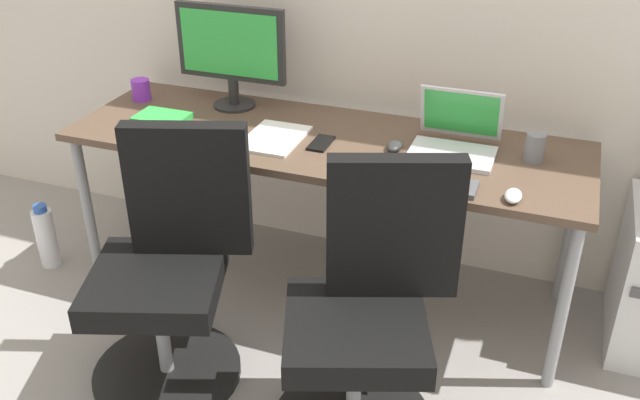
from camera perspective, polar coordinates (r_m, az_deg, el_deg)
The scene contains 16 objects.
ground_plane at distance 3.09m, azimuth 0.32°, elevation -7.14°, with size 5.28×5.28×0.00m, color gray.
desk at distance 2.75m, azimuth 0.36°, elevation 4.00°, with size 2.03×0.65×0.72m.
office_chair_left at distance 2.49m, azimuth -12.20°, elevation -5.83°, with size 0.56×0.56×0.94m.
office_chair_right at distance 2.25m, azimuth 3.93°, elevation -9.57°, with size 0.56×0.56×0.94m.
water_bottle_on_floor at distance 3.39m, azimuth -21.45°, elevation -2.82°, with size 0.09×0.09×0.31m.
desktop_monitor at distance 2.98m, azimuth -7.29°, elevation 12.10°, with size 0.48×0.18×0.43m.
open_laptop at distance 2.65m, azimuth 11.02°, elevation 5.07°, with size 0.31×0.28×0.22m.
keyboard_by_monitor at distance 2.73m, azimuth -11.64°, elevation 4.67°, with size 0.34×0.12×0.02m, color #2D2D2D.
keyboard_by_laptop at distance 2.40m, azimuth 8.70°, elevation 1.45°, with size 0.34×0.12×0.02m, color #515156.
mouse_by_monitor at distance 2.64m, azimuth 6.11°, elevation 4.43°, with size 0.06×0.10×0.03m, color #2D2D2D.
mouse_by_laptop at distance 2.36m, azimuth 15.50°, elevation 0.34°, with size 0.06×0.10×0.03m, color silver.
coffee_mug at distance 3.19m, azimuth -14.41°, elevation 8.71°, with size 0.08×0.08×0.09m, color purple.
pen_cup at distance 2.64m, azimuth 17.14°, elevation 4.13°, with size 0.07×0.07×0.10m, color slate.
phone_near_laptop at distance 2.67m, azimuth 0.08°, elevation 4.66°, with size 0.07×0.14×0.01m, color black.
notebook at distance 2.95m, azimuth -12.78°, elevation 6.55°, with size 0.21×0.15×0.03m, color green.
paper_pile at distance 2.72m, azimuth -3.76°, elevation 5.07°, with size 0.21×0.30×0.01m, color white.
Camera 1 is at (0.84, -2.35, 1.82)m, focal length 39.19 mm.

